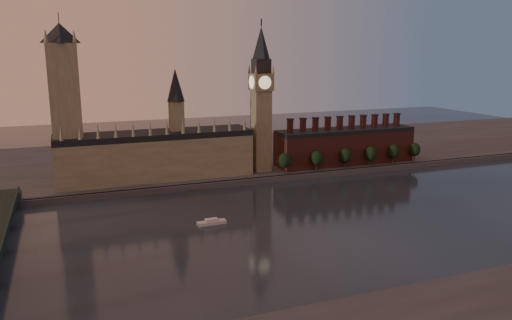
{
  "coord_description": "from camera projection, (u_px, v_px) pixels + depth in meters",
  "views": [
    {
      "loc": [
        -121.55,
        -219.19,
        88.56
      ],
      "look_at": [
        -15.22,
        55.0,
        24.83
      ],
      "focal_mm": 35.0,
      "sensor_mm": 36.0,
      "label": 1
    }
  ],
  "objects": [
    {
      "name": "embankment_tree_1",
      "position": [
        317.0,
        158.0,
        360.75
      ],
      "size": [
        8.6,
        8.6,
        14.88
      ],
      "color": "black",
      "rests_on": "north_bank"
    },
    {
      "name": "victoria_tower",
      "position": [
        65.0,
        100.0,
        311.3
      ],
      "size": [
        24.0,
        24.0,
        108.0
      ],
      "color": "gray",
      "rests_on": "north_bank"
    },
    {
      "name": "river_boat",
      "position": [
        212.0,
        222.0,
        261.86
      ],
      "size": [
        15.52,
        4.94,
        3.07
      ],
      "rotation": [
        0.0,
        0.0,
        0.04
      ],
      "color": "silver",
      "rests_on": "ground"
    },
    {
      "name": "embankment_tree_2",
      "position": [
        345.0,
        156.0,
        369.88
      ],
      "size": [
        8.6,
        8.6,
        14.88
      ],
      "color": "black",
      "rests_on": "north_bank"
    },
    {
      "name": "embankment_tree_3",
      "position": [
        371.0,
        154.0,
        377.01
      ],
      "size": [
        8.6,
        8.6,
        14.88
      ],
      "color": "black",
      "rests_on": "north_bank"
    },
    {
      "name": "chimney_block",
      "position": [
        345.0,
        145.0,
        386.16
      ],
      "size": [
        110.0,
        25.0,
        37.0
      ],
      "color": "#5E2924",
      "rests_on": "north_bank"
    },
    {
      "name": "big_ben",
      "position": [
        261.0,
        98.0,
        353.16
      ],
      "size": [
        15.0,
        15.0,
        107.0
      ],
      "color": "gray",
      "rests_on": "north_bank"
    },
    {
      "name": "embankment_tree_4",
      "position": [
        393.0,
        151.0,
        385.19
      ],
      "size": [
        8.6,
        8.6,
        14.88
      ],
      "color": "black",
      "rests_on": "north_bank"
    },
    {
      "name": "embankment_tree_5",
      "position": [
        415.0,
        150.0,
        392.56
      ],
      "size": [
        8.6,
        8.6,
        14.88
      ],
      "color": "black",
      "rests_on": "north_bank"
    },
    {
      "name": "palace_of_westminster",
      "position": [
        157.0,
        153.0,
        338.8
      ],
      "size": [
        130.0,
        30.3,
        74.0
      ],
      "color": "gray",
      "rests_on": "north_bank"
    },
    {
      "name": "ground",
      "position": [
        321.0,
        225.0,
        261.43
      ],
      "size": [
        900.0,
        900.0,
        0.0
      ],
      "primitive_type": "plane",
      "color": "black",
      "rests_on": "ground"
    },
    {
      "name": "north_bank",
      "position": [
        220.0,
        156.0,
        423.24
      ],
      "size": [
        900.0,
        182.0,
        4.0
      ],
      "color": "#4C4C51",
      "rests_on": "ground"
    },
    {
      "name": "embankment_tree_0",
      "position": [
        284.0,
        160.0,
        353.32
      ],
      "size": [
        8.6,
        8.6,
        14.88
      ],
      "color": "black",
      "rests_on": "north_bank"
    }
  ]
}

